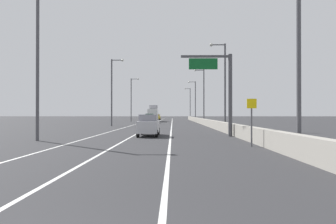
{
  "coord_description": "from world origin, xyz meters",
  "views": [
    {
      "loc": [
        1.7,
        -2.75,
        2.06
      ],
      "look_at": [
        0.73,
        54.44,
        2.41
      ],
      "focal_mm": 30.26,
      "sensor_mm": 36.0,
      "label": 1
    }
  ],
  "objects_px": {
    "lamp_post_right_fifth": "(190,102)",
    "car_silver_2": "(149,125)",
    "lamp_post_left_mid": "(113,88)",
    "lamp_post_left_far": "(132,97)",
    "lamp_post_right_second": "(223,80)",
    "speed_advisory_sign": "(252,119)",
    "car_yellow_0": "(157,117)",
    "car_green_1": "(150,118)",
    "lamp_post_right_fourth": "(195,98)",
    "box_truck": "(153,114)",
    "lamp_post_right_near": "(294,33)",
    "lamp_post_left_near": "(41,57)",
    "lamp_post_right_third": "(203,93)",
    "overhead_sign_gantry": "(222,84)"
  },
  "relations": [
    {
      "from": "lamp_post_right_fifth",
      "to": "car_silver_2",
      "type": "height_order",
      "value": "lamp_post_right_fifth"
    },
    {
      "from": "lamp_post_left_mid",
      "to": "lamp_post_left_far",
      "type": "bearing_deg",
      "value": 91.21
    },
    {
      "from": "lamp_post_left_mid",
      "to": "car_silver_2",
      "type": "bearing_deg",
      "value": -69.73
    },
    {
      "from": "lamp_post_right_second",
      "to": "lamp_post_right_fifth",
      "type": "relative_size",
      "value": 1.0
    },
    {
      "from": "speed_advisory_sign",
      "to": "lamp_post_left_far",
      "type": "height_order",
      "value": "lamp_post_left_far"
    },
    {
      "from": "lamp_post_right_second",
      "to": "lamp_post_left_far",
      "type": "relative_size",
      "value": 1.0
    },
    {
      "from": "car_yellow_0",
      "to": "car_green_1",
      "type": "relative_size",
      "value": 0.91
    },
    {
      "from": "car_yellow_0",
      "to": "speed_advisory_sign",
      "type": "bearing_deg",
      "value": -82.48
    },
    {
      "from": "lamp_post_right_fourth",
      "to": "box_truck",
      "type": "distance_m",
      "value": 13.45
    },
    {
      "from": "speed_advisory_sign",
      "to": "lamp_post_right_near",
      "type": "distance_m",
      "value": 5.48
    },
    {
      "from": "box_truck",
      "to": "lamp_post_right_fourth",
      "type": "bearing_deg",
      "value": 26.81
    },
    {
      "from": "speed_advisory_sign",
      "to": "box_truck",
      "type": "height_order",
      "value": "box_truck"
    },
    {
      "from": "lamp_post_right_near",
      "to": "lamp_post_left_near",
      "type": "xyz_separation_m",
      "value": [
        -16.7,
        6.0,
        0.0
      ]
    },
    {
      "from": "lamp_post_right_third",
      "to": "lamp_post_left_far",
      "type": "relative_size",
      "value": 1.0
    },
    {
      "from": "lamp_post_right_third",
      "to": "lamp_post_right_fourth",
      "type": "xyz_separation_m",
      "value": [
        -0.04,
        21.61,
        0.0
      ]
    },
    {
      "from": "lamp_post_right_third",
      "to": "lamp_post_right_fourth",
      "type": "distance_m",
      "value": 21.61
    },
    {
      "from": "lamp_post_left_mid",
      "to": "car_yellow_0",
      "type": "relative_size",
      "value": 2.66
    },
    {
      "from": "lamp_post_right_fifth",
      "to": "car_yellow_0",
      "type": "height_order",
      "value": "lamp_post_right_fifth"
    },
    {
      "from": "lamp_post_right_second",
      "to": "car_silver_2",
      "type": "xyz_separation_m",
      "value": [
        -8.82,
        -10.87,
        -5.42
      ]
    },
    {
      "from": "car_silver_2",
      "to": "overhead_sign_gantry",
      "type": "bearing_deg",
      "value": -2.81
    },
    {
      "from": "car_green_1",
      "to": "lamp_post_right_near",
      "type": "bearing_deg",
      "value": -75.9
    },
    {
      "from": "overhead_sign_gantry",
      "to": "lamp_post_right_near",
      "type": "xyz_separation_m",
      "value": [
        2.1,
        -10.41,
        1.69
      ]
    },
    {
      "from": "lamp_post_right_near",
      "to": "lamp_post_right_fourth",
      "type": "bearing_deg",
      "value": 90.38
    },
    {
      "from": "speed_advisory_sign",
      "to": "lamp_post_right_third",
      "type": "bearing_deg",
      "value": 88.23
    },
    {
      "from": "lamp_post_right_fifth",
      "to": "lamp_post_left_far",
      "type": "bearing_deg",
      "value": -120.18
    },
    {
      "from": "lamp_post_right_fourth",
      "to": "lamp_post_left_near",
      "type": "bearing_deg",
      "value": -105.46
    },
    {
      "from": "lamp_post_left_near",
      "to": "car_green_1",
      "type": "xyz_separation_m",
      "value": [
        5.1,
        40.17,
        -5.39
      ]
    },
    {
      "from": "lamp_post_right_fourth",
      "to": "car_yellow_0",
      "type": "relative_size",
      "value": 2.66
    },
    {
      "from": "lamp_post_left_near",
      "to": "box_truck",
      "type": "relative_size",
      "value": 1.21
    },
    {
      "from": "speed_advisory_sign",
      "to": "lamp_post_right_fifth",
      "type": "bearing_deg",
      "value": 89.26
    },
    {
      "from": "lamp_post_right_near",
      "to": "car_silver_2",
      "type": "height_order",
      "value": "lamp_post_right_near"
    },
    {
      "from": "lamp_post_right_third",
      "to": "lamp_post_left_mid",
      "type": "xyz_separation_m",
      "value": [
        -16.26,
        -11.29,
        0.0
      ]
    },
    {
      "from": "car_green_1",
      "to": "overhead_sign_gantry",
      "type": "bearing_deg",
      "value": -75.12
    },
    {
      "from": "car_yellow_0",
      "to": "car_green_1",
      "type": "distance_m",
      "value": 32.63
    },
    {
      "from": "lamp_post_right_near",
      "to": "box_truck",
      "type": "bearing_deg",
      "value": 101.26
    },
    {
      "from": "lamp_post_left_near",
      "to": "car_yellow_0",
      "type": "height_order",
      "value": "lamp_post_left_near"
    },
    {
      "from": "lamp_post_left_mid",
      "to": "box_truck",
      "type": "bearing_deg",
      "value": 79.82
    },
    {
      "from": "speed_advisory_sign",
      "to": "lamp_post_right_near",
      "type": "relative_size",
      "value": 0.27
    },
    {
      "from": "lamp_post_right_second",
      "to": "car_yellow_0",
      "type": "xyz_separation_m",
      "value": [
        -11.75,
        57.19,
        -5.47
      ]
    },
    {
      "from": "lamp_post_right_third",
      "to": "car_silver_2",
      "type": "xyz_separation_m",
      "value": [
        -8.43,
        -32.48,
        -5.42
      ]
    },
    {
      "from": "overhead_sign_gantry",
      "to": "speed_advisory_sign",
      "type": "bearing_deg",
      "value": -86.85
    },
    {
      "from": "car_yellow_0",
      "to": "car_green_1",
      "type": "bearing_deg",
      "value": -89.74
    },
    {
      "from": "car_yellow_0",
      "to": "box_truck",
      "type": "xyz_separation_m",
      "value": [
        -0.02,
        -19.71,
        1.06
      ]
    },
    {
      "from": "lamp_post_right_fourth",
      "to": "car_green_1",
      "type": "distance_m",
      "value": 22.4
    },
    {
      "from": "lamp_post_right_third",
      "to": "car_green_1",
      "type": "xyz_separation_m",
      "value": [
        -11.21,
        2.95,
        -5.39
      ]
    },
    {
      "from": "overhead_sign_gantry",
      "to": "lamp_post_left_mid",
      "type": "distance_m",
      "value": 26.03
    },
    {
      "from": "overhead_sign_gantry",
      "to": "car_green_1",
      "type": "distance_m",
      "value": 37.18
    },
    {
      "from": "lamp_post_right_near",
      "to": "lamp_post_right_fifth",
      "type": "distance_m",
      "value": 86.43
    },
    {
      "from": "speed_advisory_sign",
      "to": "lamp_post_left_mid",
      "type": "xyz_separation_m",
      "value": [
        -14.99,
        29.56,
        4.65
      ]
    },
    {
      "from": "lamp_post_right_fourth",
      "to": "lamp_post_left_mid",
      "type": "bearing_deg",
      "value": -116.25
    }
  ]
}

